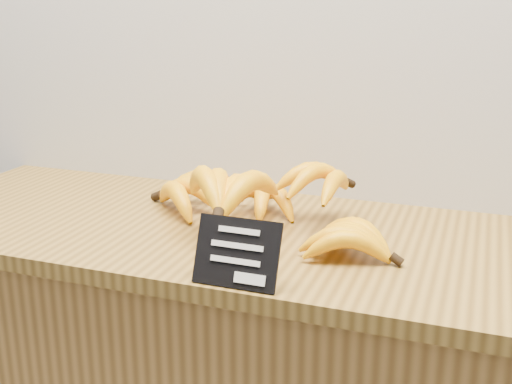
% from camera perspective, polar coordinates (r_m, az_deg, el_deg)
% --- Properties ---
extents(counter_top, '(1.52, 0.54, 0.03)m').
position_cam_1_polar(counter_top, '(1.22, 0.80, -4.07)').
color(counter_top, olive).
rests_on(counter_top, counter).
extents(chalkboard_sign, '(0.13, 0.05, 0.10)m').
position_cam_1_polar(chalkboard_sign, '(0.98, -1.72, -5.44)').
color(chalkboard_sign, black).
rests_on(chalkboard_sign, counter_top).
extents(banana_pile, '(0.55, 0.38, 0.13)m').
position_cam_1_polar(banana_pile, '(1.22, -0.10, -0.57)').
color(banana_pile, '#FFB60A').
rests_on(banana_pile, counter_top).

